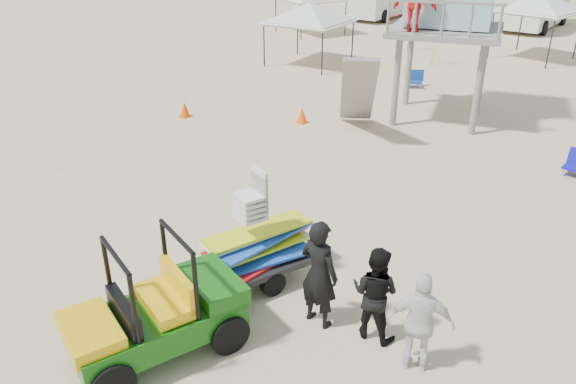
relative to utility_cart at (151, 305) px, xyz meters
The scene contains 12 objects.
ground 1.13m from the utility_cart, 146.59° to the left, with size 140.00×140.00×0.00m, color beige.
utility_cart is the anchor object (origin of this frame).
surf_trailer 2.34m from the utility_cart, 89.83° to the left, with size 1.63×2.24×1.88m.
man_left 2.54m from the utility_cart, 53.22° to the left, with size 0.67×0.44×1.83m, color black.
man_mid 3.29m from the utility_cart, 43.93° to the left, with size 0.76×0.59×1.56m, color black.
man_right 3.81m from the utility_cart, 32.27° to the left, with size 0.93×0.39×1.59m, color silver.
canopy_white_a 18.76m from the utility_cart, 118.19° to the left, with size 3.28×3.28×3.03m.
umbrella_a 22.65m from the utility_cart, 106.88° to the left, with size 2.04×2.08×1.87m, color #A81C12.
umbrella_b 20.03m from the utility_cart, 102.51° to the left, with size 2.05×2.09×1.88m, color yellow.
cone_near 10.76m from the utility_cart, 114.14° to the left, with size 0.34×0.34×0.50m, color #FF5808.
cone_far 11.17m from the utility_cart, 134.29° to the left, with size 0.34×0.34×0.50m, color #F54F07.
beach_chair_a 16.23m from the utility_cart, 102.10° to the left, with size 0.73×0.83×0.64m.
Camera 1 is at (6.10, -4.41, 5.84)m, focal length 35.00 mm.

